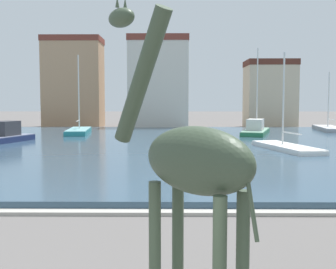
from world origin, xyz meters
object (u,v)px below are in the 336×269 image
at_px(giraffe_statue, 189,166).
at_px(sailboat_white, 281,148).
at_px(sailboat_green, 256,131).
at_px(sailboat_teal, 80,132).
at_px(sailboat_grey, 327,129).

xyz_separation_m(giraffe_statue, sailboat_white, (7.30, 22.95, -2.31)).
bearing_deg(sailboat_green, sailboat_teal, 177.20).
height_order(sailboat_white, sailboat_teal, sailboat_teal).
height_order(sailboat_grey, sailboat_white, sailboat_grey).
bearing_deg(sailboat_grey, giraffe_statue, -112.65).
bearing_deg(sailboat_green, sailboat_grey, 31.70).
relative_size(sailboat_grey, sailboat_green, 1.00).
xyz_separation_m(sailboat_green, sailboat_teal, (-18.09, 0.88, -0.17)).
xyz_separation_m(giraffe_statue, sailboat_green, (8.30, 36.33, -2.06)).
bearing_deg(sailboat_white, giraffe_statue, -107.65).
relative_size(giraffe_statue, sailboat_grey, 0.55).
distance_m(giraffe_statue, sailboat_white, 24.19).
xyz_separation_m(giraffe_statue, sailboat_teal, (-9.79, 37.21, -2.23)).
relative_size(sailboat_grey, sailboat_teal, 1.03).
relative_size(sailboat_green, sailboat_white, 1.15).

